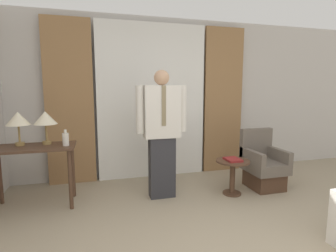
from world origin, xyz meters
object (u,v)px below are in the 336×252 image
object	(u,v)px
person	(162,130)
side_table	(233,171)
table_lamp_right	(45,119)
bottle_near_edge	(66,139)
armchair	(263,166)
book	(233,160)
desk	(33,157)
table_lamp_left	(18,119)

from	to	relation	value
person	side_table	bearing A→B (deg)	-10.91
table_lamp_right	person	distance (m)	1.52
bottle_near_edge	armchair	distance (m)	2.88
armchair	book	distance (m)	0.65
table_lamp_right	bottle_near_edge	size ratio (longest dim) A/B	2.08
desk	person	xyz separation A→B (m)	(1.65, -0.13, 0.30)
table_lamp_left	armchair	size ratio (longest dim) A/B	0.49
desk	side_table	world-z (taller)	desk
book	table_lamp_right	bearing A→B (deg)	169.97
bottle_near_edge	side_table	distance (m)	2.31
table_lamp_left	side_table	distance (m)	2.94
desk	bottle_near_edge	xyz separation A→B (m)	(0.41, -0.07, 0.23)
person	armchair	distance (m)	1.70
armchair	desk	bearing A→B (deg)	176.55
table_lamp_right	bottle_near_edge	bearing A→B (deg)	-34.20
person	book	xyz separation A→B (m)	(0.98, -0.21, -0.43)
desk	bottle_near_edge	size ratio (longest dim) A/B	4.93
person	side_table	xyz separation A→B (m)	(0.99, -0.19, -0.61)
desk	book	distance (m)	2.66
table_lamp_left	person	distance (m)	1.83
bottle_near_edge	desk	bearing A→B (deg)	170.37
bottle_near_edge	side_table	xyz separation A→B (m)	(2.24, -0.25, -0.53)
armchair	side_table	world-z (taller)	armchair
desk	person	world-z (taller)	person
book	person	bearing A→B (deg)	168.20
armchair	book	world-z (taller)	armchair
desk	person	size ratio (longest dim) A/B	0.58
person	book	bearing A→B (deg)	-11.80
bottle_near_edge	book	bearing A→B (deg)	-6.88
table_lamp_right	desk	bearing A→B (deg)	-147.74
bottle_near_edge	table_lamp_right	bearing A→B (deg)	145.80
table_lamp_right	person	bearing A→B (deg)	-8.85
person	book	size ratio (longest dim) A/B	7.18
desk	bottle_near_edge	world-z (taller)	bottle_near_edge
bottle_near_edge	side_table	bearing A→B (deg)	-6.49
side_table	book	size ratio (longest dim) A/B	2.05
side_table	person	bearing A→B (deg)	169.09
armchair	table_lamp_left	bearing A→B (deg)	175.03
table_lamp_left	table_lamp_right	xyz separation A→B (m)	(0.32, 0.00, 0.00)
desk	table_lamp_left	world-z (taller)	table_lamp_left
desk	bottle_near_edge	distance (m)	0.47
table_lamp_left	bottle_near_edge	size ratio (longest dim) A/B	2.08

